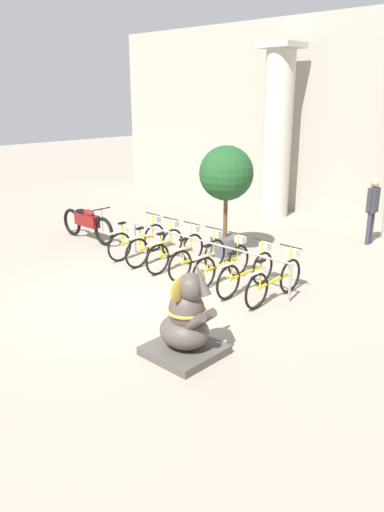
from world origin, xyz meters
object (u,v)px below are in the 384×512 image
Objects in this scene: bicycle_0 at (139,239)px; bicycle_6 at (275,280)px; elephant_statue at (186,323)px; motorcycle at (87,223)px; bicycle_2 at (177,251)px; bicycle_4 at (223,264)px; bicycle_3 at (199,257)px; bicycle_1 at (156,245)px; bicycle_5 at (247,272)px; person_pedestrian at (373,205)px; potted_tree at (226,181)px.

bicycle_0 is 3.95m from bicycle_6.
motorcycle is (-6.20, 2.63, -0.05)m from elephant_statue.
bicycle_2 is 1.00× the size of bicycle_4.
bicycle_2 is 0.66m from bicycle_3.
bicycle_3 is 3.98m from motorcycle.
bicycle_1 is at bearing -2.48° from bicycle_0.
person_pedestrian is (0.31, 4.80, 0.64)m from bicycle_5.
bicycle_6 is 3.26m from potted_tree.
bicycle_1 is 1.32m from bicycle_3.
elephant_statue is (2.22, -2.70, 0.13)m from bicycle_3.
bicycle_2 is at bearing -115.51° from person_pedestrian.
bicycle_0 is 0.68× the size of potted_tree.
bicycle_0 is at bearing -133.41° from potted_tree.
bicycle_1 is 0.82× the size of motorcycle.
bicycle_4 is 1.00× the size of bicycle_6.
bicycle_5 is (1.97, -0.02, 0.00)m from bicycle_2.
bicycle_2 is at bearing 179.83° from bicycle_6.
bicycle_4 is (1.32, 0.03, 0.00)m from bicycle_2.
bicycle_4 is 1.32m from bicycle_6.
bicycle_1 is 1.03× the size of person_pedestrian.
bicycle_6 is at bearing 95.33° from elephant_statue.
bicycle_1 and bicycle_5 have the same top height.
bicycle_0 is 2.51m from potted_tree.
bicycle_4 is 4.90m from person_pedestrian.
elephant_statue is (4.20, -2.69, 0.13)m from bicycle_0.
person_pedestrian is at bearing 58.52° from bicycle_1.
bicycle_1 is 4.43m from elephant_statue.
bicycle_0 and bicycle_1 have the same top height.
potted_tree reaches higher than motorcycle.
potted_tree is at bearing 140.28° from bicycle_5.
bicycle_3 is (1.97, 0.01, 0.00)m from bicycle_0.
elephant_statue is (3.54, -2.66, 0.13)m from bicycle_1.
bicycle_1 is at bearing -178.52° from bicycle_3.
potted_tree is (0.78, 1.54, 1.40)m from bicycle_1.
bicycle_6 is at bearing -0.70° from bicycle_3.
bicycle_0 is at bearing 177.52° from bicycle_1.
bicycle_1 is 3.29m from bicycle_6.
bicycle_0 and bicycle_4 have the same top height.
bicycle_4 is at bearing 1.11° from bicycle_2.
motorcycle is at bearing 156.99° from elephant_statue.
bicycle_5 and bicycle_6 have the same top height.
person_pedestrian is (5.60, 4.83, 0.56)m from motorcycle.
motorcycle is 1.26× the size of person_pedestrian.
bicycle_1 is 0.66m from bicycle_2.
bicycle_6 is 2.69m from elephant_statue.
bicycle_3 and bicycle_5 have the same top height.
bicycle_1 and bicycle_2 have the same top height.
bicycle_5 is 0.68× the size of potted_tree.
bicycle_3 is 1.00× the size of bicycle_4.
bicycle_5 is at bearing -179.31° from bicycle_6.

